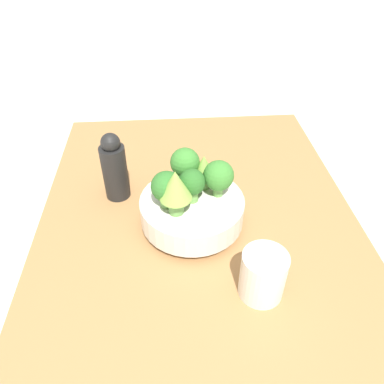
% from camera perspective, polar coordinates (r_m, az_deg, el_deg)
% --- Properties ---
extents(ground_plane, '(6.00, 6.00, 0.00)m').
position_cam_1_polar(ground_plane, '(0.80, 1.25, -8.32)').
color(ground_plane, silver).
extents(table, '(0.97, 0.67, 0.04)m').
position_cam_1_polar(table, '(0.78, 1.27, -7.29)').
color(table, '#9E7042').
rests_on(table, ground_plane).
extents(bowl, '(0.21, 0.21, 0.07)m').
position_cam_1_polar(bowl, '(0.76, 0.00, -2.79)').
color(bowl, silver).
rests_on(bowl, table).
extents(broccoli_floret_left, '(0.06, 0.06, 0.09)m').
position_cam_1_polar(broccoli_floret_left, '(0.74, -1.07, 4.30)').
color(broccoli_floret_left, '#7AB256').
rests_on(broccoli_floret_left, bowl).
extents(broccoli_floret_center, '(0.05, 0.05, 0.07)m').
position_cam_1_polar(broccoli_floret_center, '(0.71, -0.00, 1.32)').
color(broccoli_floret_center, '#6BA34C').
rests_on(broccoli_floret_center, bowl).
extents(romanesco_piece_near, '(0.06, 0.06, 0.10)m').
position_cam_1_polar(romanesco_piece_near, '(0.68, -2.53, 0.71)').
color(romanesco_piece_near, '#609347').
rests_on(romanesco_piece_near, bowl).
extents(broccoli_floret_front, '(0.06, 0.06, 0.08)m').
position_cam_1_polar(broccoli_floret_front, '(0.70, -3.89, 0.66)').
color(broccoli_floret_front, '#609347').
rests_on(broccoli_floret_front, bowl).
extents(romanesco_piece_far, '(0.05, 0.05, 0.08)m').
position_cam_1_polar(romanesco_piece_far, '(0.75, 1.80, 3.56)').
color(romanesco_piece_far, '#609347').
rests_on(romanesco_piece_far, bowl).
extents(broccoli_floret_back, '(0.06, 0.06, 0.08)m').
position_cam_1_polar(broccoli_floret_back, '(0.73, 4.08, 2.42)').
color(broccoli_floret_back, '#609347').
rests_on(broccoli_floret_back, bowl).
extents(cup, '(0.08, 0.08, 0.09)m').
position_cam_1_polar(cup, '(0.65, 10.74, -12.31)').
color(cup, silver).
rests_on(cup, table).
extents(pepper_mill, '(0.05, 0.05, 0.16)m').
position_cam_1_polar(pepper_mill, '(0.83, -11.74, 3.60)').
color(pepper_mill, black).
rests_on(pepper_mill, table).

